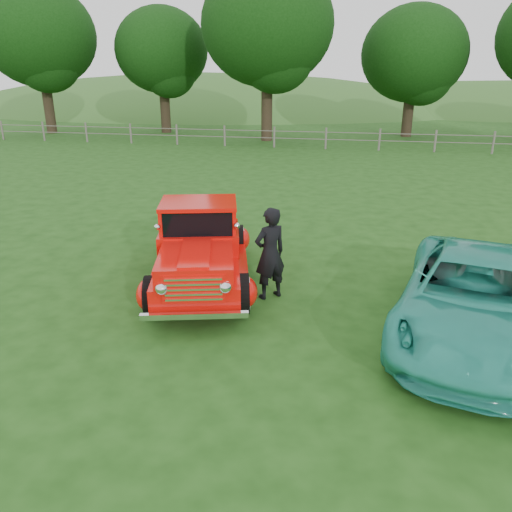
% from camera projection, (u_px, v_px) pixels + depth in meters
% --- Properties ---
extents(ground, '(140.00, 140.00, 0.00)m').
position_uv_depth(ground, '(235.00, 333.00, 8.58)').
color(ground, '#1C4412').
rests_on(ground, ground).
extents(distant_hills, '(116.00, 60.00, 18.00)m').
position_uv_depth(distant_hills, '(313.00, 142.00, 65.54)').
color(distant_hills, '#366625').
rests_on(distant_hills, ground).
extents(fence_line, '(48.00, 0.12, 1.20)m').
position_uv_depth(fence_line, '(326.00, 138.00, 28.57)').
color(fence_line, '#6A625A').
rests_on(fence_line, ground).
extents(tree_far_west, '(7.60, 7.60, 9.93)m').
position_uv_depth(tree_far_west, '(39.00, 36.00, 33.92)').
color(tree_far_west, black).
rests_on(tree_far_west, ground).
extents(tree_mid_west, '(6.40, 6.40, 8.46)m').
position_uv_depth(tree_mid_west, '(162.00, 51.00, 34.59)').
color(tree_mid_west, black).
rests_on(tree_mid_west, ground).
extents(tree_near_west, '(8.00, 8.00, 10.42)m').
position_uv_depth(tree_near_west, '(267.00, 25.00, 29.91)').
color(tree_near_west, black).
rests_on(tree_near_west, ground).
extents(tree_near_east, '(6.80, 6.80, 8.33)m').
position_uv_depth(tree_near_east, '(414.00, 54.00, 32.45)').
color(tree_near_east, black).
rests_on(tree_near_east, ground).
extents(red_pickup, '(3.13, 5.26, 1.78)m').
position_uv_depth(red_pickup, '(200.00, 246.00, 10.43)').
color(red_pickup, black).
rests_on(red_pickup, ground).
extents(teal_sedan, '(3.44, 5.51, 1.42)m').
position_uv_depth(teal_sedan, '(475.00, 298.00, 8.26)').
color(teal_sedan, teal).
rests_on(teal_sedan, ground).
extents(man, '(0.79, 0.78, 1.84)m').
position_uv_depth(man, '(270.00, 254.00, 9.65)').
color(man, black).
rests_on(man, ground).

